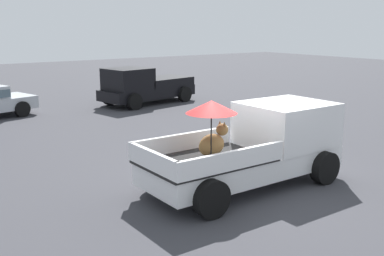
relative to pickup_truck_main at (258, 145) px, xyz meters
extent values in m
plane|color=#38383D|center=(-0.45, 0.00, -0.96)|extent=(80.00, 80.00, 0.00)
cylinder|color=black|center=(1.29, 0.98, -0.56)|extent=(0.80, 0.28, 0.80)
cylinder|color=black|center=(1.30, -0.97, -0.56)|extent=(0.80, 0.28, 0.80)
cylinder|color=black|center=(-2.21, 0.97, -0.56)|extent=(0.80, 0.28, 0.80)
cylinder|color=black|center=(-2.20, -0.99, -0.56)|extent=(0.80, 0.28, 0.80)
cube|color=white|center=(-0.45, 0.00, -0.39)|extent=(5.01, 1.82, 0.50)
cube|color=white|center=(0.95, 0.00, 0.40)|extent=(2.11, 1.87, 1.08)
cube|color=#4C606B|center=(1.95, 0.01, 0.60)|extent=(0.07, 1.72, 0.64)
cube|color=black|center=(-1.60, -0.01, -0.11)|extent=(2.81, 1.85, 0.06)
cube|color=white|center=(-1.60, 0.91, 0.12)|extent=(2.80, 0.11, 0.40)
cube|color=white|center=(-1.60, -0.93, 0.12)|extent=(2.80, 0.11, 0.40)
cube|color=white|center=(-2.95, -0.01, 0.12)|extent=(0.11, 1.84, 0.40)
ellipsoid|color=olive|center=(-1.35, 0.10, 0.18)|extent=(0.68, 0.32, 0.52)
sphere|color=olive|center=(-1.05, 0.11, 0.50)|extent=(0.28, 0.28, 0.28)
cone|color=olive|center=(-1.05, 0.19, 0.64)|extent=(0.09, 0.09, 0.12)
cone|color=olive|center=(-1.05, 0.03, 0.64)|extent=(0.09, 0.09, 0.12)
cylinder|color=black|center=(-1.47, -0.04, 0.45)|extent=(0.03, 0.03, 1.07)
cone|color=red|center=(-1.47, -0.04, 1.09)|extent=(1.14, 1.14, 0.28)
cylinder|color=black|center=(2.33, 10.49, -0.58)|extent=(0.79, 0.39, 0.76)
cylinder|color=black|center=(1.99, 12.36, -0.58)|extent=(0.79, 0.39, 0.76)
cylinder|color=black|center=(5.48, 11.05, -0.58)|extent=(0.79, 0.39, 0.76)
cylinder|color=black|center=(5.14, 12.92, -0.58)|extent=(0.79, 0.39, 0.76)
cube|color=black|center=(3.74, 11.70, -0.41)|extent=(5.04, 2.62, 0.50)
cube|color=black|center=(2.55, 11.49, 0.34)|extent=(2.19, 2.11, 1.00)
cube|color=black|center=(4.72, 11.88, 0.04)|extent=(2.98, 2.25, 0.40)
cylinder|color=black|center=(-2.71, 13.53, -0.63)|extent=(0.69, 0.38, 0.66)
cylinder|color=black|center=(-2.27, 11.83, -0.63)|extent=(0.69, 0.38, 0.66)
camera|label=1|loc=(-7.54, -7.81, 2.83)|focal=43.17mm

